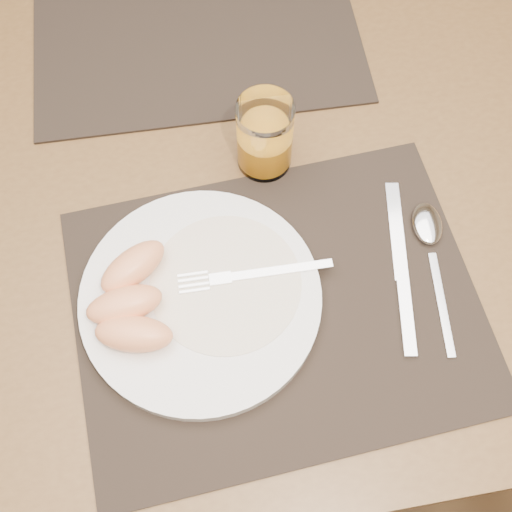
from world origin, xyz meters
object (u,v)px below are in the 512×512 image
object	(u,v)px
placemat_far	(195,23)
knife	(402,280)
spoon	(429,235)
juice_glass	(265,139)
plate	(201,298)
placemat_near	(277,307)
table	(238,184)
fork	(242,276)

from	to	relation	value
placemat_far	knife	size ratio (longest dim) A/B	2.05
spoon	placemat_far	bearing A→B (deg)	120.53
knife	juice_glass	distance (m)	0.23
plate	juice_glass	size ratio (longest dim) A/B	2.64
placemat_near	spoon	size ratio (longest dim) A/B	2.34
table	plate	bearing A→B (deg)	-109.93
spoon	plate	bearing A→B (deg)	-172.98
placemat_near	juice_glass	xyz separation A→B (m)	(0.02, 0.20, 0.05)
fork	spoon	world-z (taller)	fork
knife	spoon	bearing A→B (deg)	47.05
plate	juice_glass	distance (m)	0.21
plate	spoon	xyz separation A→B (m)	(0.28, 0.03, -0.00)
plate	knife	size ratio (longest dim) A/B	1.23
placemat_near	fork	xyz separation A→B (m)	(-0.03, 0.04, 0.02)
fork	juice_glass	xyz separation A→B (m)	(0.05, 0.16, 0.03)
spoon	juice_glass	world-z (taller)	juice_glass
placemat_far	spoon	bearing A→B (deg)	-59.47
plate	juice_glass	world-z (taller)	juice_glass
spoon	knife	bearing A→B (deg)	-132.95
juice_glass	plate	bearing A→B (deg)	-120.72
table	spoon	bearing A→B (deg)	-39.11
fork	spoon	bearing A→B (deg)	4.83
placemat_far	knife	world-z (taller)	knife
fork	table	bearing A→B (deg)	82.90
plate	fork	xyz separation A→B (m)	(0.05, 0.01, 0.01)
table	fork	bearing A→B (deg)	-97.10
fork	knife	world-z (taller)	fork
table	knife	xyz separation A→B (m)	(0.16, -0.21, 0.09)
table	spoon	xyz separation A→B (m)	(0.20, -0.17, 0.09)
table	fork	world-z (taller)	fork
plate	juice_glass	bearing A→B (deg)	59.28
fork	knife	bearing A→B (deg)	-9.42
table	spoon	size ratio (longest dim) A/B	7.28
table	placemat_far	size ratio (longest dim) A/B	3.11
placemat_far	juice_glass	size ratio (longest dim) A/B	4.41
spoon	juice_glass	bearing A→B (deg)	140.73
plate	fork	distance (m)	0.05
placemat_far	spoon	world-z (taller)	spoon
placemat_near	spoon	world-z (taller)	spoon
fork	juice_glass	world-z (taller)	juice_glass
plate	spoon	distance (m)	0.28
spoon	juice_glass	xyz separation A→B (m)	(-0.17, 0.14, 0.04)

